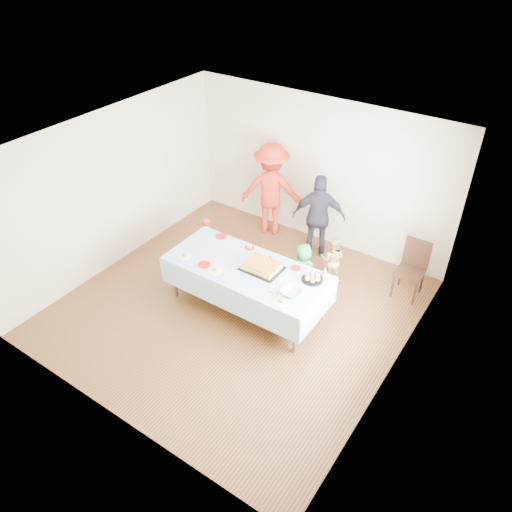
# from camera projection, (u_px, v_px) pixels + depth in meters

# --- Properties ---
(ground) EXTENTS (5.00, 5.00, 0.00)m
(ground) POSITION_uv_depth(u_px,v_px,m) (237.00, 307.00, 7.91)
(ground) COLOR #482914
(ground) RESTS_ON ground
(room_walls) EXTENTS (5.04, 5.04, 2.72)m
(room_walls) POSITION_uv_depth(u_px,v_px,m) (238.00, 212.00, 6.85)
(room_walls) COLOR beige
(room_walls) RESTS_ON ground
(party_table) EXTENTS (2.50, 1.10, 0.78)m
(party_table) POSITION_uv_depth(u_px,v_px,m) (246.00, 270.00, 7.50)
(party_table) COLOR #52381C
(party_table) RESTS_ON ground
(birthday_cake) EXTENTS (0.59, 0.45, 0.10)m
(birthday_cake) POSITION_uv_depth(u_px,v_px,m) (262.00, 266.00, 7.40)
(birthday_cake) COLOR black
(birthday_cake) RESTS_ON party_table
(rolls_tray) EXTENTS (0.32, 0.32, 0.09)m
(rolls_tray) POSITION_uv_depth(u_px,v_px,m) (312.00, 278.00, 7.19)
(rolls_tray) COLOR black
(rolls_tray) RESTS_ON party_table
(punch_bowl) EXTENTS (0.30, 0.30, 0.07)m
(punch_bowl) POSITION_uv_depth(u_px,v_px,m) (292.00, 292.00, 6.94)
(punch_bowl) COLOR silver
(punch_bowl) RESTS_ON party_table
(party_hat) EXTENTS (0.10, 0.10, 0.17)m
(party_hat) POSITION_uv_depth(u_px,v_px,m) (325.00, 272.00, 7.24)
(party_hat) COLOR silver
(party_hat) RESTS_ON party_table
(fork_pile) EXTENTS (0.24, 0.18, 0.07)m
(fork_pile) POSITION_uv_depth(u_px,v_px,m) (278.00, 291.00, 6.97)
(fork_pile) COLOR white
(fork_pile) RESTS_ON party_table
(plate_red_far_a) EXTENTS (0.19, 0.19, 0.01)m
(plate_red_far_a) POSITION_uv_depth(u_px,v_px,m) (221.00, 236.00, 8.14)
(plate_red_far_a) COLOR red
(plate_red_far_a) RESTS_ON party_table
(plate_red_far_b) EXTENTS (0.16, 0.16, 0.01)m
(plate_red_far_b) POSITION_uv_depth(u_px,v_px,m) (250.00, 248.00, 7.87)
(plate_red_far_b) COLOR red
(plate_red_far_b) RESTS_ON party_table
(plate_red_far_c) EXTENTS (0.17, 0.17, 0.01)m
(plate_red_far_c) POSITION_uv_depth(u_px,v_px,m) (266.00, 258.00, 7.64)
(plate_red_far_c) COLOR red
(plate_red_far_c) RESTS_ON party_table
(plate_red_far_d) EXTENTS (0.16, 0.16, 0.01)m
(plate_red_far_d) POSITION_uv_depth(u_px,v_px,m) (296.00, 268.00, 7.44)
(plate_red_far_d) COLOR red
(plate_red_far_d) RESTS_ON party_table
(plate_red_near) EXTENTS (0.20, 0.20, 0.01)m
(plate_red_near) POSITION_uv_depth(u_px,v_px,m) (204.00, 265.00, 7.51)
(plate_red_near) COLOR red
(plate_red_near) RESTS_ON party_table
(plate_white_left) EXTENTS (0.20, 0.20, 0.01)m
(plate_white_left) POSITION_uv_depth(u_px,v_px,m) (184.00, 256.00, 7.69)
(plate_white_left) COLOR white
(plate_white_left) RESTS_ON party_table
(plate_white_mid) EXTENTS (0.22, 0.22, 0.01)m
(plate_white_mid) POSITION_uv_depth(u_px,v_px,m) (215.00, 271.00, 7.38)
(plate_white_mid) COLOR white
(plate_white_mid) RESTS_ON party_table
(plate_white_right) EXTENTS (0.21, 0.21, 0.01)m
(plate_white_right) POSITION_uv_depth(u_px,v_px,m) (281.00, 302.00, 6.81)
(plate_white_right) COLOR white
(plate_white_right) RESTS_ON party_table
(dining_chair) EXTENTS (0.43, 0.43, 0.97)m
(dining_chair) POSITION_uv_depth(u_px,v_px,m) (413.00, 265.00, 7.91)
(dining_chair) COLOR black
(dining_chair) RESTS_ON ground
(toddler_left) EXTENTS (0.31, 0.25, 0.75)m
(toddler_left) POSITION_uv_depth(u_px,v_px,m) (208.00, 236.00, 8.88)
(toddler_left) COLOR red
(toddler_left) RESTS_ON ground
(toddler_mid) EXTENTS (0.54, 0.46, 0.93)m
(toddler_mid) POSITION_uv_depth(u_px,v_px,m) (303.00, 269.00, 7.94)
(toddler_mid) COLOR #297D37
(toddler_mid) RESTS_ON ground
(toddler_right) EXTENTS (0.49, 0.43, 0.84)m
(toddler_right) POSITION_uv_depth(u_px,v_px,m) (332.00, 259.00, 8.24)
(toddler_right) COLOR tan
(toddler_right) RESTS_ON ground
(adult_left) EXTENTS (1.33, 1.06, 1.79)m
(adult_left) POSITION_uv_depth(u_px,v_px,m) (271.00, 189.00, 9.22)
(adult_left) COLOR red
(adult_left) RESTS_ON ground
(adult_right) EXTENTS (0.99, 0.73, 1.56)m
(adult_right) POSITION_uv_depth(u_px,v_px,m) (319.00, 217.00, 8.65)
(adult_right) COLOR #2B2837
(adult_right) RESTS_ON ground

